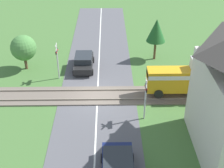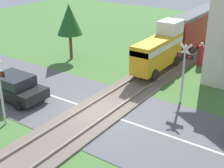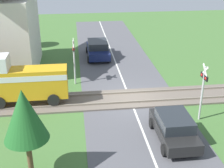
# 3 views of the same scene
# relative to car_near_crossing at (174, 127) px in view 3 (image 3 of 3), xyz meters

# --- Properties ---
(ground_plane) EXTENTS (60.00, 60.00, 0.00)m
(ground_plane) POSITION_rel_car_near_crossing_xyz_m (4.99, 1.44, -0.76)
(ground_plane) COLOR #426B33
(road_surface) EXTENTS (48.00, 6.40, 0.02)m
(road_surface) POSITION_rel_car_near_crossing_xyz_m (4.99, 1.44, -0.75)
(road_surface) COLOR #515156
(road_surface) RESTS_ON ground_plane
(track_bed) EXTENTS (2.80, 48.00, 0.24)m
(track_bed) POSITION_rel_car_near_crossing_xyz_m (4.99, 1.44, -0.70)
(track_bed) COLOR #665B51
(track_bed) RESTS_ON ground_plane
(car_near_crossing) EXTENTS (3.95, 1.93, 1.46)m
(car_near_crossing) POSITION_rel_car_near_crossing_xyz_m (0.00, 0.00, 0.00)
(car_near_crossing) COLOR black
(car_near_crossing) RESTS_ON ground_plane
(car_far_side) EXTENTS (4.36, 2.08, 1.55)m
(car_far_side) POSITION_rel_car_near_crossing_xyz_m (13.98, 2.88, 0.04)
(car_far_side) COLOR #141E4C
(car_far_side) RESTS_ON ground_plane
(crossing_signal_west_approach) EXTENTS (0.90, 0.18, 3.47)m
(crossing_signal_west_approach) POSITION_rel_car_near_crossing_xyz_m (1.89, -2.18, 1.44)
(crossing_signal_west_approach) COLOR #B7B7B7
(crossing_signal_west_approach) RESTS_ON ground_plane
(crossing_signal_east_approach) EXTENTS (0.90, 0.18, 3.47)m
(crossing_signal_east_approach) POSITION_rel_car_near_crossing_xyz_m (8.09, 5.06, 1.44)
(crossing_signal_east_approach) COLOR #B7B7B7
(crossing_signal_east_approach) RESTS_ON ground_plane
(station_building) EXTENTS (7.74, 4.89, 8.98)m
(station_building) POSITION_rel_car_near_crossing_xyz_m (11.71, 10.36, 3.62)
(station_building) COLOR beige
(station_building) RESTS_ON ground_plane
(tree_by_station) EXTENTS (2.11, 2.11, 3.98)m
(tree_by_station) POSITION_rel_car_near_crossing_xyz_m (17.80, 10.84, 2.13)
(tree_by_station) COLOR brown
(tree_by_station) RESTS_ON ground_plane
(tree_roadside_hedge) EXTENTS (1.91, 1.91, 4.28)m
(tree_roadside_hedge) POSITION_rel_car_near_crossing_xyz_m (-2.01, 7.17, 2.34)
(tree_roadside_hedge) COLOR brown
(tree_roadside_hedge) RESTS_ON ground_plane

